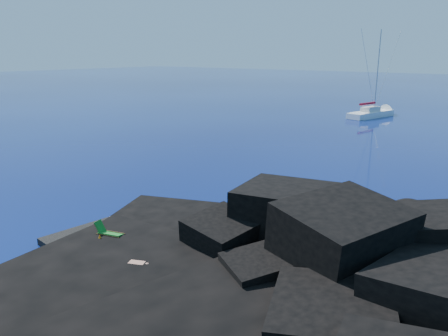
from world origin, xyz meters
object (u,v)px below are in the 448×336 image
object	(u,v)px
deck_chair	(110,230)
sailboat	(372,117)
sunbather	(137,264)
marker_cone	(100,239)

from	to	relation	value
deck_chair	sailboat	bearing A→B (deg)	79.45
deck_chair	sunbather	bearing A→B (deg)	-36.70
sunbather	marker_cone	bearing A→B (deg)	145.88
sunbather	sailboat	bearing A→B (deg)	75.21
deck_chair	marker_cone	distance (m)	0.68
sailboat	marker_cone	bearing A→B (deg)	-70.61
deck_chair	marker_cone	size ratio (longest dim) A/B	2.90
sailboat	marker_cone	xyz separation A→B (m)	(5.44, -53.31, 0.59)
sailboat	marker_cone	world-z (taller)	sailboat
sunbather	deck_chair	bearing A→B (deg)	135.69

